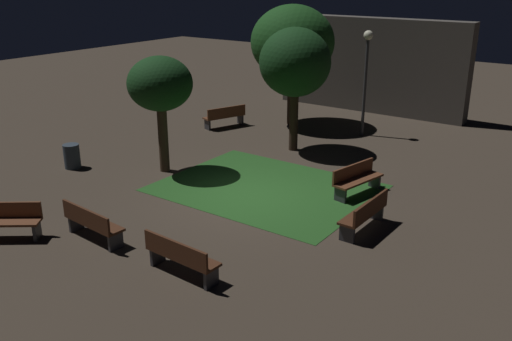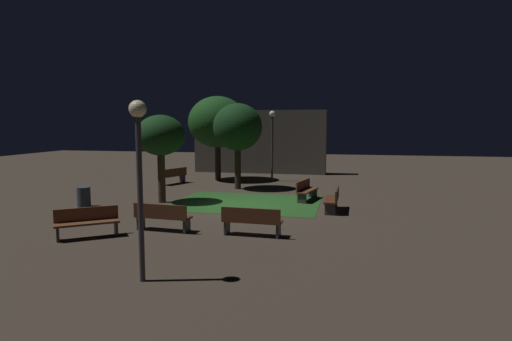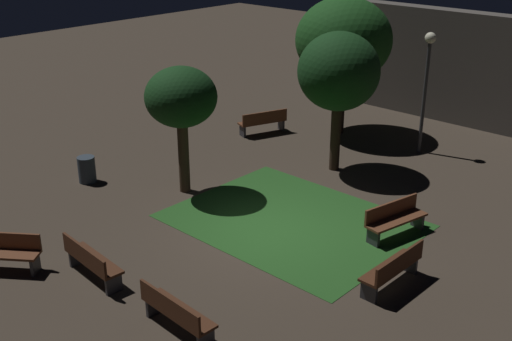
{
  "view_description": "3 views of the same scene",
  "coord_description": "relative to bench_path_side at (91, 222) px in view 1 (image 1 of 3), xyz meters",
  "views": [
    {
      "loc": [
        8.68,
        -11.88,
        6.11
      ],
      "look_at": [
        0.73,
        -0.64,
        1.14
      ],
      "focal_mm": 38.76,
      "sensor_mm": 36.0,
      "label": 1
    },
    {
      "loc": [
        4.18,
        -16.7,
        3.38
      ],
      "look_at": [
        0.58,
        0.22,
        1.46
      ],
      "focal_mm": 30.35,
      "sensor_mm": 36.0,
      "label": 2
    },
    {
      "loc": [
        9.52,
        -10.9,
        7.7
      ],
      "look_at": [
        -0.71,
        0.25,
        1.42
      ],
      "focal_mm": 44.53,
      "sensor_mm": 36.0,
      "label": 3
    }
  ],
  "objects": [
    {
      "name": "bench_corner",
      "position": [
        -1.86,
        -1.13,
        0.0
      ],
      "size": [
        1.73,
        1.46,
        0.88
      ],
      "color": "brown",
      "rests_on": "ground"
    },
    {
      "name": "bench_near_trees",
      "position": [
        3.87,
        6.37,
        0.0
      ],
      "size": [
        0.85,
        1.86,
        0.88
      ],
      "color": "brown",
      "rests_on": "ground"
    },
    {
      "name": "building_wall_backdrop",
      "position": [
        -0.21,
        16.12,
        1.62
      ],
      "size": [
        8.89,
        0.8,
        4.2
      ],
      "primitive_type": "cube",
      "color": "#4C4742",
      "rests_on": "ground"
    },
    {
      "name": "bench_path_side",
      "position": [
        0.0,
        0.0,
        0.0
      ],
      "size": [
        1.83,
        0.62,
        0.88
      ],
      "color": "#422314",
      "rests_on": "ground"
    },
    {
      "name": "tree_right_canopy",
      "position": [
        -1.85,
        11.99,
        2.92
      ],
      "size": [
        3.4,
        3.4,
        4.91
      ],
      "color": "#2D2116",
      "rests_on": "ground"
    },
    {
      "name": "lamp_post_near_wall",
      "position": [
        1.35,
        12.17,
        2.32
      ],
      "size": [
        0.36,
        0.36,
        4.05
      ],
      "color": "#333338",
      "rests_on": "ground"
    },
    {
      "name": "trash_bin",
      "position": [
        -4.76,
        3.06,
        -0.08
      ],
      "size": [
        0.52,
        0.52,
        0.8
      ],
      "primitive_type": "cylinder",
      "color": "#2D3842",
      "rests_on": "ground"
    },
    {
      "name": "tree_back_left",
      "position": [
        -2.08,
        4.61,
        2.32
      ],
      "size": [
        2.03,
        2.03,
        3.71
      ],
      "color": "#38281C",
      "rests_on": "ground"
    },
    {
      "name": "bench_by_lamp",
      "position": [
        -3.8,
        9.95,
        0.0
      ],
      "size": [
        1.08,
        1.85,
        0.88
      ],
      "color": "brown",
      "rests_on": "ground"
    },
    {
      "name": "tree_back_right",
      "position": [
        0.14,
        8.94,
        2.65
      ],
      "size": [
        2.49,
        2.49,
        4.36
      ],
      "color": "#2D2116",
      "rests_on": "ground"
    },
    {
      "name": "bench_front_right",
      "position": [
        5.12,
        4.27,
        0.0
      ],
      "size": [
        0.52,
        1.81,
        0.88
      ],
      "color": "#422314",
      "rests_on": "ground"
    },
    {
      "name": "bench_lawn_edge",
      "position": [
        2.86,
        -0.0,
        0.0
      ],
      "size": [
        1.82,
        0.56,
        0.88
      ],
      "color": "#422314",
      "rests_on": "ground"
    },
    {
      "name": "ground_plane",
      "position": [
        1.44,
        4.38,
        -0.48
      ],
      "size": [
        60.0,
        60.0,
        0.0
      ],
      "primitive_type": "plane",
      "color": "#3D3328"
    },
    {
      "name": "grass_lawn",
      "position": [
        1.48,
        5.23,
        -0.48
      ],
      "size": [
        6.1,
        4.77,
        0.01
      ],
      "primitive_type": "cube",
      "color": "#23511E",
      "rests_on": "ground"
    }
  ]
}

